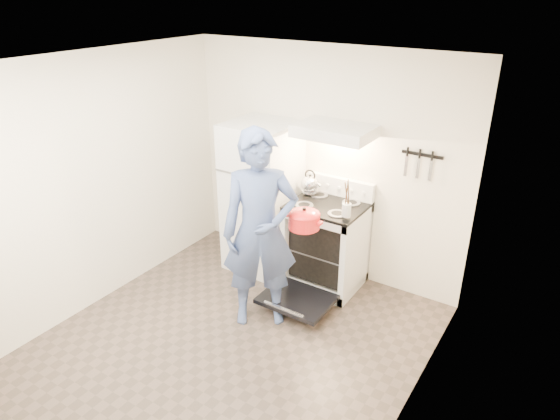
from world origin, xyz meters
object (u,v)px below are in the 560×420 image
(stove_body, at_px, (326,246))
(tea_kettle, at_px, (310,183))
(dutch_oven, at_px, (304,221))
(person, at_px, (260,231))
(refrigerator, at_px, (262,197))

(stove_body, relative_size, tea_kettle, 3.24)
(stove_body, height_order, dutch_oven, dutch_oven)
(stove_body, bearing_deg, person, -104.12)
(person, bearing_deg, tea_kettle, 55.98)
(refrigerator, bearing_deg, person, -56.09)
(tea_kettle, bearing_deg, dutch_oven, -63.66)
(tea_kettle, bearing_deg, refrigerator, -164.75)
(dutch_oven, bearing_deg, person, -143.57)
(tea_kettle, height_order, person, person)
(stove_body, xyz_separation_m, tea_kettle, (-0.28, 0.12, 0.63))
(refrigerator, height_order, person, person)
(dutch_oven, bearing_deg, tea_kettle, 116.34)
(dutch_oven, bearing_deg, stove_body, 98.58)
(refrigerator, xyz_separation_m, tea_kettle, (0.53, 0.14, 0.24))
(refrigerator, height_order, stove_body, refrigerator)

